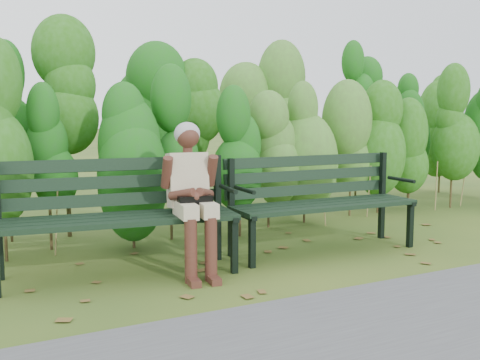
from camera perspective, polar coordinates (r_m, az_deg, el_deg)
name	(u,v)px	position (r m, az deg, el deg)	size (l,w,h in m)	color
ground	(257,265)	(5.22, 1.78, -8.63)	(80.00, 80.00, 0.00)	#2C4819
footpath	(443,357)	(3.57, 19.95, -16.58)	(60.00, 2.50, 0.01)	#474749
hedge_band	(182,124)	(6.71, -5.94, 5.72)	(11.04, 1.67, 2.42)	#47381E
leaf_litter	(237,271)	(5.02, -0.28, -9.21)	(5.96, 2.08, 0.01)	brown
bench_left	(117,207)	(4.95, -12.41, -2.67)	(2.06, 0.90, 1.00)	black
bench_right	(319,195)	(5.74, 7.99, -1.50)	(1.94, 0.70, 0.96)	black
seated_woman	(191,187)	(4.85, -4.96, -0.70)	(0.51, 0.74, 1.31)	beige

